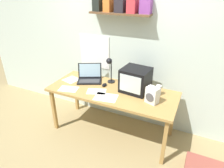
{
  "coord_description": "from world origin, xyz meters",
  "views": [
    {
      "loc": [
        1.02,
        -2.2,
        2.04
      ],
      "look_at": [
        0.0,
        0.0,
        0.81
      ],
      "focal_mm": 32.0,
      "sensor_mm": 36.0,
      "label": 1
    }
  ],
  "objects_px": {
    "corner_desk": "(112,94)",
    "desk_lamp": "(110,67)",
    "loose_paper_near_laptop": "(106,97)",
    "space_heater": "(152,95)",
    "laptop": "(90,76)",
    "loose_paper_near_monitor": "(71,80)",
    "computer_mouse": "(104,85)",
    "open_notebook": "(69,89)",
    "juice_glass": "(158,91)",
    "printed_handout": "(96,91)",
    "crt_monitor": "(136,80)"
  },
  "relations": [
    {
      "from": "juice_glass",
      "to": "open_notebook",
      "type": "xyz_separation_m",
      "value": [
        -1.18,
        -0.37,
        -0.06
      ]
    },
    {
      "from": "computer_mouse",
      "to": "printed_handout",
      "type": "distance_m",
      "value": 0.2
    },
    {
      "from": "corner_desk",
      "to": "desk_lamp",
      "type": "xyz_separation_m",
      "value": [
        -0.13,
        0.2,
        0.32
      ]
    },
    {
      "from": "printed_handout",
      "to": "loose_paper_near_laptop",
      "type": "bearing_deg",
      "value": -25.18
    },
    {
      "from": "space_heater",
      "to": "desk_lamp",
      "type": "bearing_deg",
      "value": 178.21
    },
    {
      "from": "laptop",
      "to": "loose_paper_near_laptop",
      "type": "distance_m",
      "value": 0.59
    },
    {
      "from": "computer_mouse",
      "to": "open_notebook",
      "type": "xyz_separation_m",
      "value": [
        -0.41,
        -0.3,
        -0.01
      ]
    },
    {
      "from": "loose_paper_near_laptop",
      "to": "laptop",
      "type": "bearing_deg",
      "value": 141.14
    },
    {
      "from": "computer_mouse",
      "to": "juice_glass",
      "type": "bearing_deg",
      "value": 4.82
    },
    {
      "from": "crt_monitor",
      "to": "laptop",
      "type": "relative_size",
      "value": 0.89
    },
    {
      "from": "open_notebook",
      "to": "space_heater",
      "type": "bearing_deg",
      "value": 7.25
    },
    {
      "from": "laptop",
      "to": "loose_paper_near_laptop",
      "type": "height_order",
      "value": "laptop"
    },
    {
      "from": "juice_glass",
      "to": "loose_paper_near_monitor",
      "type": "distance_m",
      "value": 1.32
    },
    {
      "from": "printed_handout",
      "to": "corner_desk",
      "type": "bearing_deg",
      "value": 33.48
    },
    {
      "from": "crt_monitor",
      "to": "loose_paper_near_laptop",
      "type": "bearing_deg",
      "value": -124.02
    },
    {
      "from": "crt_monitor",
      "to": "open_notebook",
      "type": "height_order",
      "value": "crt_monitor"
    },
    {
      "from": "space_heater",
      "to": "loose_paper_near_monitor",
      "type": "height_order",
      "value": "space_heater"
    },
    {
      "from": "juice_glass",
      "to": "printed_handout",
      "type": "relative_size",
      "value": 0.47
    },
    {
      "from": "crt_monitor",
      "to": "computer_mouse",
      "type": "xyz_separation_m",
      "value": [
        -0.45,
        -0.05,
        -0.15
      ]
    },
    {
      "from": "laptop",
      "to": "juice_glass",
      "type": "height_order",
      "value": "laptop"
    },
    {
      "from": "computer_mouse",
      "to": "open_notebook",
      "type": "bearing_deg",
      "value": -143.73
    },
    {
      "from": "laptop",
      "to": "open_notebook",
      "type": "height_order",
      "value": "laptop"
    },
    {
      "from": "laptop",
      "to": "loose_paper_near_monitor",
      "type": "distance_m",
      "value": 0.29
    },
    {
      "from": "corner_desk",
      "to": "open_notebook",
      "type": "bearing_deg",
      "value": -158.82
    },
    {
      "from": "space_heater",
      "to": "computer_mouse",
      "type": "relative_size",
      "value": 1.89
    },
    {
      "from": "loose_paper_near_laptop",
      "to": "space_heater",
      "type": "bearing_deg",
      "value": 12.96
    },
    {
      "from": "corner_desk",
      "to": "juice_glass",
      "type": "bearing_deg",
      "value": 13.47
    },
    {
      "from": "crt_monitor",
      "to": "printed_handout",
      "type": "height_order",
      "value": "crt_monitor"
    },
    {
      "from": "crt_monitor",
      "to": "desk_lamp",
      "type": "relative_size",
      "value": 1.01
    },
    {
      "from": "crt_monitor",
      "to": "corner_desk",
      "type": "bearing_deg",
      "value": -149.89
    },
    {
      "from": "crt_monitor",
      "to": "laptop",
      "type": "distance_m",
      "value": 0.75
    },
    {
      "from": "crt_monitor",
      "to": "space_heater",
      "type": "relative_size",
      "value": 1.88
    },
    {
      "from": "laptop",
      "to": "loose_paper_near_monitor",
      "type": "xyz_separation_m",
      "value": [
        -0.26,
        -0.12,
        -0.06
      ]
    },
    {
      "from": "crt_monitor",
      "to": "space_heater",
      "type": "bearing_deg",
      "value": -29.29
    },
    {
      "from": "desk_lamp",
      "to": "juice_glass",
      "type": "xyz_separation_m",
      "value": [
        0.73,
        -0.06,
        -0.2
      ]
    },
    {
      "from": "juice_glass",
      "to": "space_heater",
      "type": "xyz_separation_m",
      "value": [
        -0.03,
        -0.22,
        0.04
      ]
    },
    {
      "from": "printed_handout",
      "to": "crt_monitor",
      "type": "bearing_deg",
      "value": 27.89
    },
    {
      "from": "space_heater",
      "to": "computer_mouse",
      "type": "bearing_deg",
      "value": -172.24
    },
    {
      "from": "laptop",
      "to": "open_notebook",
      "type": "xyz_separation_m",
      "value": [
        -0.12,
        -0.38,
        -0.06
      ]
    },
    {
      "from": "juice_glass",
      "to": "loose_paper_near_laptop",
      "type": "bearing_deg",
      "value": -149.57
    },
    {
      "from": "corner_desk",
      "to": "loose_paper_near_laptop",
      "type": "xyz_separation_m",
      "value": [
        0.01,
        -0.21,
        0.06
      ]
    },
    {
      "from": "space_heater",
      "to": "printed_handout",
      "type": "relative_size",
      "value": 0.7
    },
    {
      "from": "corner_desk",
      "to": "desk_lamp",
      "type": "relative_size",
      "value": 4.56
    },
    {
      "from": "juice_glass",
      "to": "open_notebook",
      "type": "relative_size",
      "value": 0.48
    },
    {
      "from": "laptop",
      "to": "desk_lamp",
      "type": "height_order",
      "value": "desk_lamp"
    },
    {
      "from": "desk_lamp",
      "to": "loose_paper_near_laptop",
      "type": "bearing_deg",
      "value": -62.35
    },
    {
      "from": "computer_mouse",
      "to": "open_notebook",
      "type": "height_order",
      "value": "computer_mouse"
    },
    {
      "from": "printed_handout",
      "to": "computer_mouse",
      "type": "bearing_deg",
      "value": 84.27
    },
    {
      "from": "corner_desk",
      "to": "computer_mouse",
      "type": "bearing_deg",
      "value": 153.18
    },
    {
      "from": "loose_paper_near_laptop",
      "to": "juice_glass",
      "type": "bearing_deg",
      "value": 30.43
    }
  ]
}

